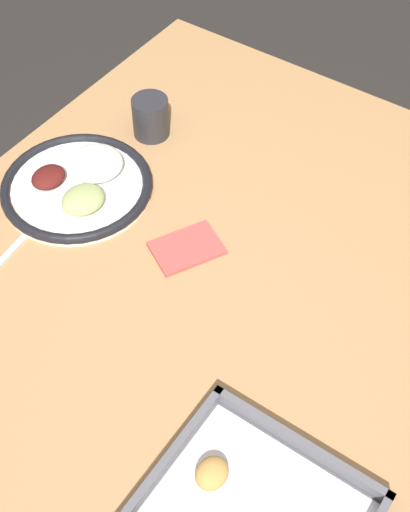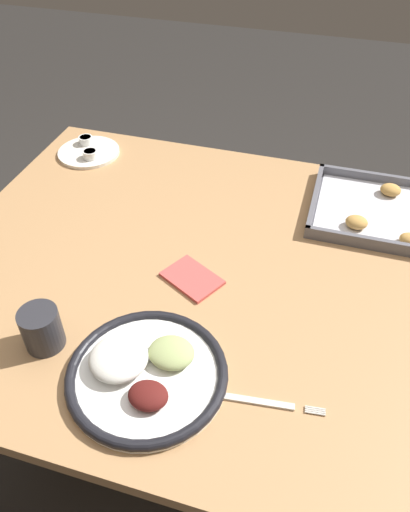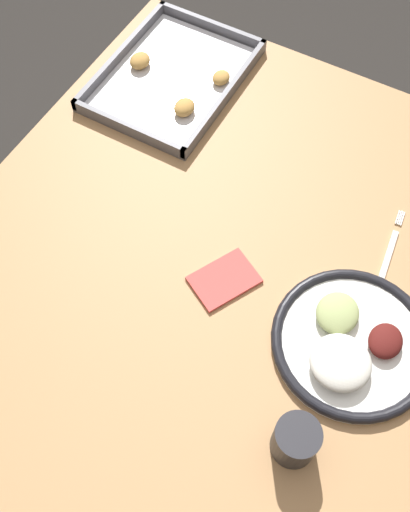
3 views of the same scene
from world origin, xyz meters
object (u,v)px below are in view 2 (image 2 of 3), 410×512
at_px(dinner_plate, 145,372).
at_px(fork, 254,401).
at_px(saucer_plate, 89,151).
at_px(baking_tray, 389,213).
at_px(napkin, 192,278).
at_px(drinking_cup, 42,329).

relative_size(dinner_plate, fork, 1.32).
distance_m(dinner_plate, fork, 0.20).
distance_m(dinner_plate, saucer_plate, 0.82).
xyz_separation_m(fork, saucer_plate, (-0.65, 0.68, 0.01)).
bearing_deg(fork, baking_tray, 64.68).
relative_size(dinner_plate, napkin, 1.98).
relative_size(saucer_plate, napkin, 1.22).
height_order(dinner_plate, fork, dinner_plate).
height_order(fork, saucer_plate, saucer_plate).
distance_m(fork, saucer_plate, 0.94).
bearing_deg(fork, drinking_cup, 172.28).
bearing_deg(napkin, drinking_cup, -131.48).
xyz_separation_m(fork, napkin, (-0.19, 0.26, 0.00)).
bearing_deg(dinner_plate, napkin, 88.71).
height_order(dinner_plate, napkin, dinner_plate).
relative_size(baking_tray, napkin, 2.63).
bearing_deg(saucer_plate, dinner_plate, -56.51).
height_order(drinking_cup, napkin, drinking_cup).
distance_m(fork, baking_tray, 0.65).
xyz_separation_m(dinner_plate, fork, (0.20, 0.00, -0.01)).
height_order(baking_tray, drinking_cup, drinking_cup).
distance_m(fork, napkin, 0.32).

